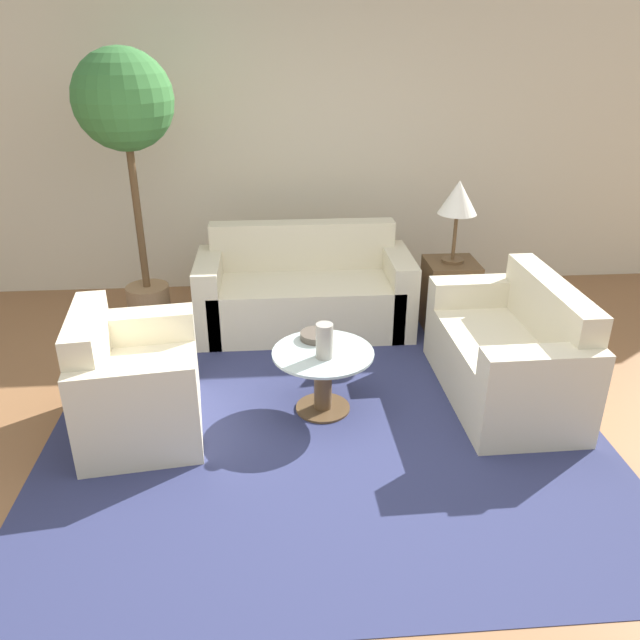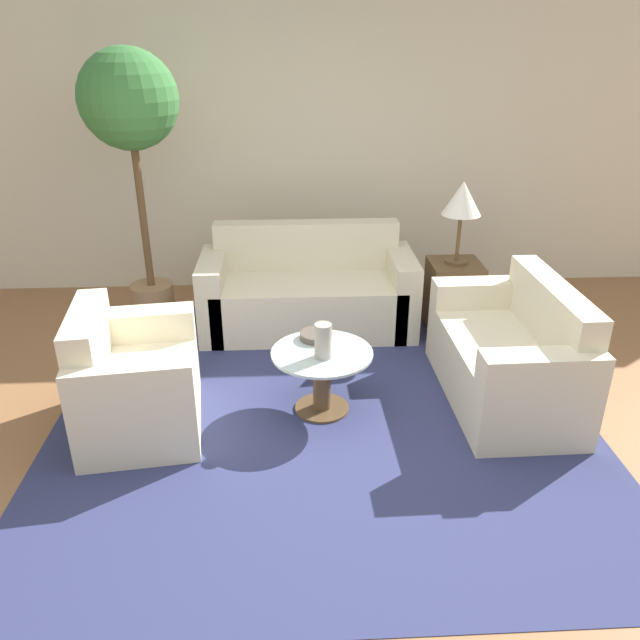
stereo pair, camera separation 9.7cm
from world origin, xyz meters
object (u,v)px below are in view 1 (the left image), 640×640
sofa_main (304,293)px  bowl (316,336)px  coffee_table (323,373)px  vase (324,341)px  table_lamp (458,200)px  potted_plant (126,124)px  armchair (131,388)px  loveseat (512,357)px

sofa_main → bowl: 1.16m
sofa_main → coffee_table: sofa_main is taller
sofa_main → vase: (0.05, -1.42, 0.26)m
coffee_table → table_lamp: bearing=45.7°
potted_plant → armchair: bearing=-84.0°
coffee_table → bowl: size_ratio=3.04×
armchair → vase: 1.24m
sofa_main → coffee_table: bearing=-87.9°
loveseat → potted_plant: potted_plant is taller
bowl → coffee_table: bearing=-81.3°
vase → bowl: size_ratio=1.06×
loveseat → bowl: bearing=-95.1°
potted_plant → coffee_table: bearing=-46.1°
sofa_main → bowl: (0.02, -1.15, 0.17)m
potted_plant → loveseat: bearing=-26.4°
coffee_table → bowl: bearing=98.7°
armchair → loveseat: bearing=-92.2°
vase → loveseat: bearing=7.3°
sofa_main → armchair: 1.87m
sofa_main → potted_plant: 1.92m
coffee_table → bowl: bowl is taller
table_lamp → potted_plant: (-2.54, 0.24, 0.57)m
potted_plant → bowl: potted_plant is taller
coffee_table → vase: 0.28m
vase → sofa_main: bearing=92.1°
coffee_table → bowl: 0.26m
potted_plant → sofa_main: bearing=-3.8°
loveseat → potted_plant: size_ratio=0.61×
table_lamp → vase: bearing=-132.5°
armchair → table_lamp: table_lamp is taller
armchair → bowl: armchair is taller
loveseat → vase: bearing=-83.7°
sofa_main → bowl: bearing=-89.0°
armchair → loveseat: loveseat is taller
loveseat → coffee_table: loveseat is taller
sofa_main → bowl: sofa_main is taller
sofa_main → loveseat: sofa_main is taller
table_lamp → bowl: (-1.19, -1.00, -0.65)m
loveseat → vase: 1.34m
loveseat → bowl: loveseat is taller
loveseat → bowl: 1.35m
potted_plant → vase: bearing=-47.5°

